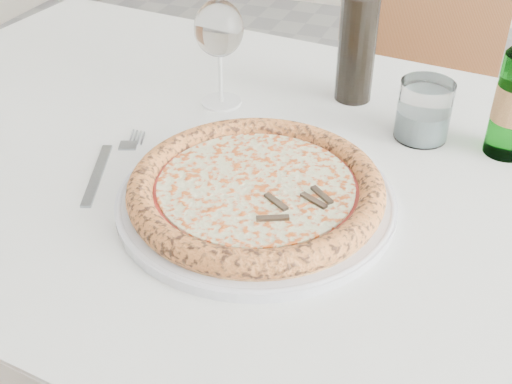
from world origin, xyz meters
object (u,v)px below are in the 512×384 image
Objects in this scene: wine_glass at (219,31)px; tumbler at (423,114)px; dining_table at (280,212)px; chair_far at (414,83)px; wine_bottle at (358,38)px; plate at (256,199)px; pizza at (256,188)px.

tumbler is at bearing 1.54° from wine_glass.
chair_far reaches higher than dining_table.
dining_table is 0.32m from wine_bottle.
tumbler is 0.17m from wine_bottle.
plate is 0.31m from tumbler.
pizza is 1.90× the size of wine_glass.
wine_glass is (-0.16, 0.25, 0.10)m from pizza.
wine_bottle is at bearing 26.15° from wine_glass.
tumbler is (0.17, 0.26, 0.01)m from pizza.
plate is at bearing -96.86° from wine_bottle.
dining_table is 0.84m from chair_far.
plate is at bearing -123.80° from tumbler.
wine_glass reaches higher than pizza.
wine_bottle is (-0.13, 0.09, 0.07)m from tumbler.
pizza reaches higher than dining_table.
pizza is at bearing -90.01° from dining_table.
chair_far reaches higher than pizza.
pizza is (-0.00, 0.00, 0.02)m from plate.
chair_far is at bearing 84.44° from dining_table.
wine_bottle is (0.04, 0.35, 0.08)m from pizza.
plate is 2.08× the size of wine_glass.
chair_far reaches higher than plate.
dining_table is 1.72× the size of chair_far.
plate is (-0.00, -0.10, 0.09)m from dining_table.
pizza is 1.33× the size of wine_bottle.
chair_far is at bearing 97.95° from tumbler.
dining_table is 0.30m from wine_glass.
wine_glass is (-0.16, 0.15, 0.21)m from dining_table.
wine_glass is at bearing 122.80° from plate.
pizza is at bearing -94.96° from chair_far.
wine_bottle is at bearing 83.14° from pizza.
chair_far is 3.66× the size of wine_bottle.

